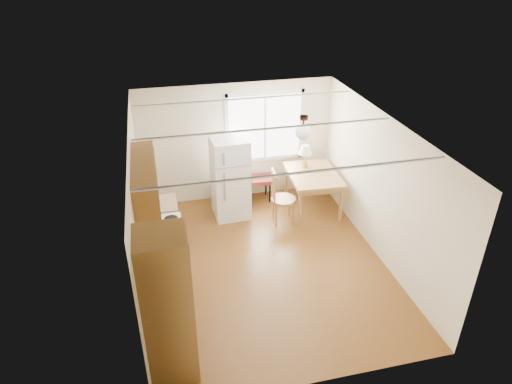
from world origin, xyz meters
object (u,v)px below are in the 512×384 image
object	(u,v)px
refrigerator	(230,178)
bench	(246,181)
dining_table	(313,178)
chair	(278,194)

from	to	relation	value
refrigerator	bench	xyz separation A→B (m)	(0.41, 0.46, -0.36)
dining_table	chair	xyz separation A→B (m)	(-0.82, -0.33, -0.08)
refrigerator	bench	distance (m)	0.71
dining_table	chair	bearing A→B (deg)	-154.94
dining_table	chair	world-z (taller)	chair
chair	dining_table	bearing A→B (deg)	27.57
bench	dining_table	bearing A→B (deg)	-21.82
dining_table	chair	distance (m)	0.89
dining_table	refrigerator	bearing A→B (deg)	177.64
refrigerator	bench	bearing A→B (deg)	46.46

